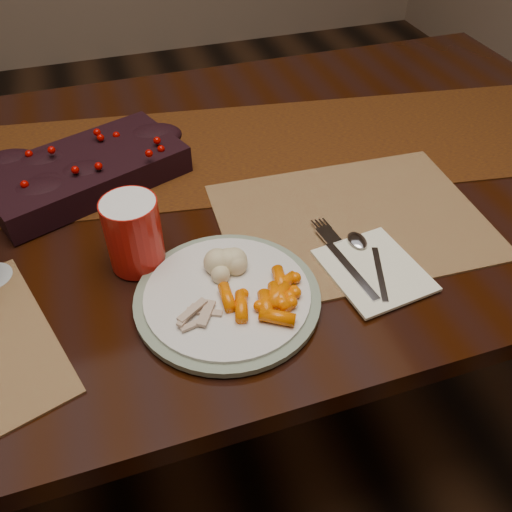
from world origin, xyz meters
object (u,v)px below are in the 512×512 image
object	(u,v)px
dining_table	(217,314)
baby_carrots	(263,303)
centerpiece	(84,167)
turkey_shreds	(194,320)
placemat_main	(352,220)
napkin	(374,270)
dinner_plate	(227,297)
red_cup	(134,234)
mashed_potatoes	(221,258)

from	to	relation	value
dining_table	baby_carrots	bearing A→B (deg)	-91.04
centerpiece	baby_carrots	size ratio (longest dim) A/B	3.27
turkey_shreds	placemat_main	bearing A→B (deg)	26.30
napkin	dining_table	bearing A→B (deg)	113.56
dinner_plate	centerpiece	bearing A→B (deg)	114.23
centerpiece	red_cup	distance (m)	0.25
centerpiece	turkey_shreds	bearing A→B (deg)	-75.30
placemat_main	napkin	xyz separation A→B (m)	(-0.02, -0.13, 0.00)
baby_carrots	mashed_potatoes	bearing A→B (deg)	109.43
placemat_main	red_cup	bearing A→B (deg)	-178.67
dining_table	red_cup	size ratio (longest dim) A/B	15.32
dining_table	placemat_main	world-z (taller)	placemat_main
dinner_plate	napkin	size ratio (longest dim) A/B	1.73
dinner_plate	napkin	xyz separation A→B (m)	(0.23, -0.01, -0.00)
napkin	mashed_potatoes	bearing A→B (deg)	157.02
dining_table	turkey_shreds	xyz separation A→B (m)	(-0.10, -0.34, 0.40)
dining_table	placemat_main	size ratio (longest dim) A/B	3.99
baby_carrots	red_cup	bearing A→B (deg)	132.14
turkey_shreds	red_cup	size ratio (longest dim) A/B	0.66
centerpiece	napkin	distance (m)	0.55
baby_carrots	napkin	distance (m)	0.20
dinner_plate	mashed_potatoes	distance (m)	0.06
baby_carrots	mashed_potatoes	world-z (taller)	mashed_potatoes
placemat_main	turkey_shreds	xyz separation A→B (m)	(-0.31, -0.16, 0.03)
dining_table	placemat_main	bearing A→B (deg)	-41.73
centerpiece	turkey_shreds	xyz separation A→B (m)	(0.11, -0.41, -0.01)
mashed_potatoes	napkin	world-z (taller)	mashed_potatoes
centerpiece	dinner_plate	distance (m)	0.41
dinner_plate	dining_table	bearing A→B (deg)	81.32
dining_table	centerpiece	distance (m)	0.47
dinner_plate	napkin	bearing A→B (deg)	-3.21
mashed_potatoes	dinner_plate	bearing A→B (deg)	-97.17
placemat_main	dinner_plate	xyz separation A→B (m)	(-0.26, -0.11, 0.01)
centerpiece	dinner_plate	bearing A→B (deg)	-65.77
dining_table	dinner_plate	size ratio (longest dim) A/B	6.57
centerpiece	placemat_main	xyz separation A→B (m)	(0.42, -0.26, -0.04)
dining_table	dinner_plate	distance (m)	0.49
centerpiece	dinner_plate	xyz separation A→B (m)	(0.17, -0.37, -0.03)
dining_table	turkey_shreds	size ratio (longest dim) A/B	23.21
dining_table	napkin	xyz separation A→B (m)	(0.19, -0.31, 0.38)
dining_table	mashed_potatoes	size ratio (longest dim) A/B	22.77
turkey_shreds	napkin	bearing A→B (deg)	5.61
placemat_main	red_cup	xyz separation A→B (m)	(-0.37, 0.01, 0.06)
turkey_shreds	baby_carrots	bearing A→B (deg)	-0.97
dining_table	red_cup	world-z (taller)	red_cup
centerpiece	mashed_potatoes	bearing A→B (deg)	-61.51
turkey_shreds	red_cup	bearing A→B (deg)	107.57
dining_table	turkey_shreds	world-z (taller)	turkey_shreds
dinner_plate	turkey_shreds	bearing A→B (deg)	-144.50
mashed_potatoes	napkin	size ratio (longest dim) A/B	0.50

